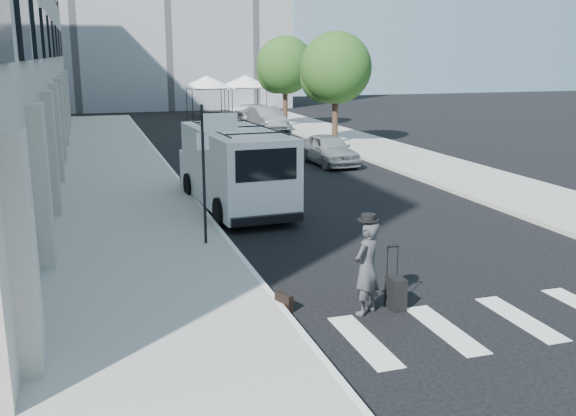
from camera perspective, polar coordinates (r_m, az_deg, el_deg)
ground at (r=14.31m, az=5.46°, el=-6.28°), size 120.00×120.00×0.00m
sidewalk_left at (r=28.78m, az=-15.22°, el=3.53°), size 4.50×48.00×0.15m
sidewalk_right at (r=35.71m, az=6.27°, el=5.79°), size 4.00×56.00×0.15m
sign_pole at (r=15.99m, az=-6.74°, el=5.60°), size 1.03×0.07×3.50m
tree_near at (r=34.97m, az=4.03°, el=12.09°), size 3.80×3.83×6.03m
tree_far at (r=43.46m, az=-0.44°, el=12.39°), size 3.80×3.83×6.03m
tent_left at (r=51.26m, az=-7.23°, el=11.05°), size 4.00×4.00×3.20m
tent_right at (r=52.43m, az=-3.83°, el=11.18°), size 4.00×4.00×3.20m
businessman at (r=12.21m, az=7.03°, el=-5.28°), size 0.80×0.73×1.84m
briefcase at (r=12.53m, az=-0.36°, el=-8.33°), size 0.27×0.45×0.34m
suitcase at (r=12.72m, az=9.56°, el=-7.43°), size 0.28×0.44×1.22m
cargo_van at (r=20.70m, az=-4.83°, el=3.65°), size 2.69×6.87×2.52m
parked_car_a at (r=28.80m, az=3.64°, el=5.23°), size 1.81×4.11×1.38m
parked_car_b at (r=42.03m, az=-1.88°, el=7.94°), size 1.72×4.57×1.49m
parked_car_c at (r=44.55m, az=-2.32°, el=8.18°), size 2.23×4.85×1.37m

